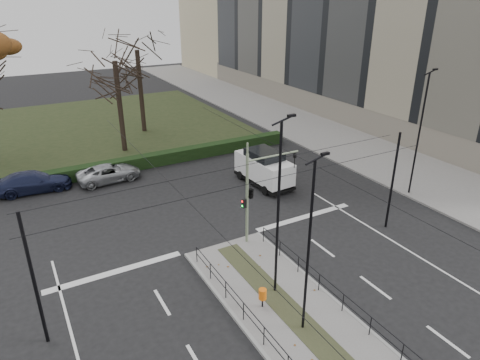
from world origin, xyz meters
The scene contains 18 objects.
ground centered at (0.00, 0.00, 0.00)m, with size 140.00×140.00×0.00m, color black.
median_island centered at (0.00, -2.50, 0.07)m, with size 4.40×15.00×0.14m, color slate.
sidewalk_east centered at (18.00, 22.00, 0.07)m, with size 8.00×90.00×0.14m, color slate.
park centered at (-6.00, 32.00, 0.05)m, with size 38.00×26.00×0.10m, color #232E17.
hedge centered at (-6.00, 18.60, 0.50)m, with size 38.00×1.00×1.00m, color black.
apartment_block centered at (27.97, 23.97, 10.39)m, with size 13.09×52.10×21.64m.
median_railing centered at (0.00, -2.60, 0.98)m, with size 4.14×13.24×0.92m.
catenary centered at (0.00, 1.62, 3.42)m, with size 20.00×34.00×6.00m.
traffic_light centered at (1.56, 4.50, 3.21)m, with size 3.59×2.06×5.27m.
litter_bin centered at (-0.89, -0.63, 0.80)m, with size 0.36×0.36×0.93m.
streetlamp_median_near centered at (-0.08, -2.57, 4.09)m, with size 0.65×0.13×7.77m.
streetlamp_median_far centered at (0.25, 0.04, 4.46)m, with size 0.71×0.15×8.50m.
streetlamp_sidewalk centered at (14.52, 4.52, 4.49)m, with size 0.72×0.15×8.56m.
parked_car_third centered at (-8.60, 17.95, 0.74)m, with size 2.08×5.11×1.48m, color #1C2242.
parked_car_fourth centered at (-3.42, 17.18, 0.65)m, with size 2.14×4.65×1.29m, color #A0A3A7.
white_van centered at (6.48, 11.06, 1.35)m, with size 2.51×5.10×2.60m.
bare_tree_center centered at (2.73, 28.14, 7.49)m, with size 5.77×5.77×10.61m.
bare_tree_near centered at (-0.63, 23.24, 7.33)m, with size 6.51×6.51×10.37m.
Camera 1 is at (-9.22, -13.53, 13.10)m, focal length 32.00 mm.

